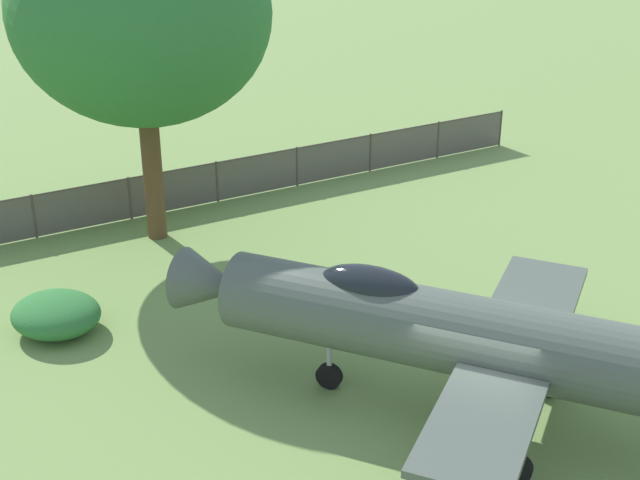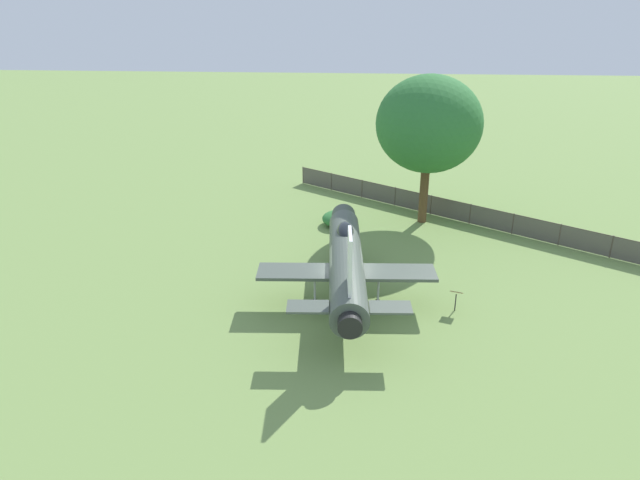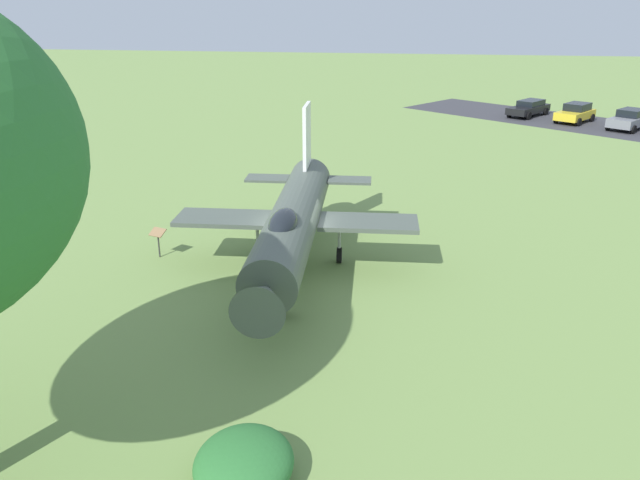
{
  "view_description": "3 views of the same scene",
  "coord_description": "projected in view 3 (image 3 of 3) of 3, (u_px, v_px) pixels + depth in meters",
  "views": [
    {
      "loc": [
        -15.55,
        -3.97,
        11.47
      ],
      "look_at": [
        1.95,
        4.69,
        2.5
      ],
      "focal_mm": 50.51,
      "sensor_mm": 36.0,
      "label": 1
    },
    {
      "loc": [
        0.74,
        -26.14,
        14.23
      ],
      "look_at": [
        -1.39,
        0.81,
        2.94
      ],
      "focal_mm": 32.24,
      "sensor_mm": 36.0,
      "label": 2
    },
    {
      "loc": [
        -4.07,
        20.49,
        9.33
      ],
      "look_at": [
        -1.16,
        1.48,
        1.92
      ],
      "focal_mm": 35.15,
      "sensor_mm": 36.0,
      "label": 3
    }
  ],
  "objects": [
    {
      "name": "ground_plane",
      "position": [
        295.0,
        273.0,
        22.83
      ],
      "size": [
        200.0,
        200.0,
        0.0
      ],
      "primitive_type": "plane",
      "color": "#75934C"
    },
    {
      "name": "display_jet",
      "position": [
        292.0,
        222.0,
        21.73
      ],
      "size": [
        8.89,
        13.33,
        5.43
      ],
      "rotation": [
        0.0,
        0.0,
        1.63
      ],
      "color": "#4C564C",
      "rests_on": "ground_plane"
    },
    {
      "name": "parked_car_black",
      "position": [
        529.0,
        108.0,
        53.23
      ],
      "size": [
        4.16,
        4.89,
        1.33
      ],
      "rotation": [
        0.0,
        0.0,
        7.24
      ],
      "color": "black",
      "rests_on": "ground_plane"
    },
    {
      "name": "parking_strip",
      "position": [
        626.0,
        130.0,
        47.95
      ],
      "size": [
        34.61,
        28.63,
        0.0
      ],
      "primitive_type": "cube",
      "rotation": [
        0.0,
        0.0,
        5.64
      ],
      "color": "#38383D",
      "rests_on": "ground_plane"
    },
    {
      "name": "parked_car_yellow",
      "position": [
        576.0,
        113.0,
        50.5
      ],
      "size": [
        3.8,
        4.36,
        1.52
      ],
      "rotation": [
        0.0,
        0.0,
        7.25
      ],
      "color": "gold",
      "rests_on": "ground_plane"
    },
    {
      "name": "shrub_by_tree",
      "position": [
        244.0,
        463.0,
        12.78
      ],
      "size": [
        2.05,
        2.29,
        0.96
      ],
      "color": "#2D7033",
      "rests_on": "ground_plane"
    },
    {
      "name": "info_plaque",
      "position": [
        158.0,
        236.0,
        23.94
      ],
      "size": [
        0.7,
        0.57,
        1.14
      ],
      "color": "#333333",
      "rests_on": "ground_plane"
    },
    {
      "name": "parked_car_gray",
      "position": [
        630.0,
        119.0,
        47.68
      ],
      "size": [
        3.94,
        4.33,
        1.53
      ],
      "rotation": [
        0.0,
        0.0,
        7.2
      ],
      "color": "slate",
      "rests_on": "ground_plane"
    }
  ]
}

